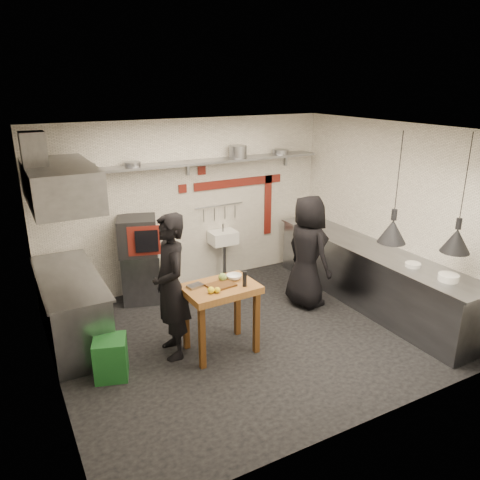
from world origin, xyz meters
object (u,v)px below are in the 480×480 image
chef_left (171,287)px  chef_right (308,252)px  oven_stand (142,277)px  green_bin (111,358)px  combi_oven (137,236)px  prep_table (221,318)px

chef_left → chef_right: bearing=103.3°
oven_stand → chef_right: chef_right is taller
oven_stand → green_bin: (-0.95, -1.84, -0.15)m
combi_oven → prep_table: size_ratio=0.63×
green_bin → chef_left: 1.09m
combi_oven → oven_stand: bearing=-11.2°
green_bin → chef_left: bearing=9.1°
chef_left → prep_table: bearing=73.1°
oven_stand → chef_left: 1.79m
green_bin → chef_left: (0.83, 0.13, 0.69)m
chef_left → combi_oven: bearing=-178.5°
chef_right → chef_left: bearing=94.9°
green_bin → chef_right: 3.28m
oven_stand → chef_left: bearing=-76.3°
oven_stand → chef_left: size_ratio=0.43×
green_bin → prep_table: prep_table is taller
green_bin → prep_table: bearing=-3.8°
combi_oven → chef_left: bearing=-75.7°
green_bin → chef_left: size_ratio=0.27×
green_bin → combi_oven: bearing=63.3°
green_bin → chef_right: (3.18, 0.49, 0.63)m
prep_table → chef_right: bearing=15.5°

